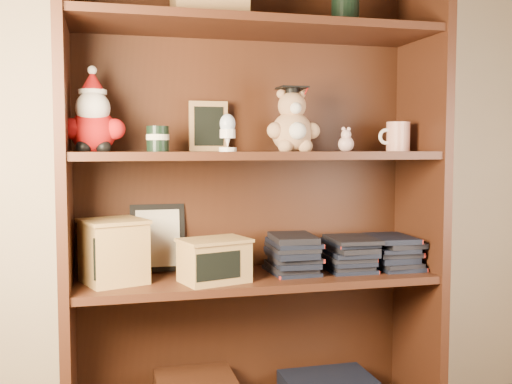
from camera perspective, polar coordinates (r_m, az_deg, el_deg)
bookcase at (r=1.97m, az=-0.44°, el=-1.09°), size 1.20×0.35×1.60m
shelf_lower at (r=1.96m, az=0.00°, el=-8.27°), size 1.14×0.33×0.02m
shelf_upper at (r=1.91m, az=0.00°, el=3.51°), size 1.14×0.33×0.02m
santa_plush at (r=1.85m, az=-15.25°, el=6.68°), size 0.19×0.13×0.26m
teachers_tin at (r=1.86m, az=-9.34°, el=5.05°), size 0.07×0.07×0.08m
chalkboard_plaque at (r=2.00m, az=-4.56°, el=6.18°), size 0.13×0.07×0.16m
egg_cup at (r=1.82m, az=-2.72°, el=5.80°), size 0.05×0.05×0.11m
grad_teddy_bear at (r=1.94m, az=3.49°, el=6.28°), size 0.18×0.15×0.21m
pink_figurine at (r=2.01m, az=8.57°, el=4.75°), size 0.05×0.05×0.08m
teacher_mug at (r=2.09m, az=13.32°, el=5.16°), size 0.11×0.08×0.10m
certificate_frame at (r=2.02m, az=-9.34°, el=-4.34°), size 0.18×0.05×0.22m
treats_box at (r=1.88m, az=-13.41°, el=-5.47°), size 0.23×0.23×0.19m
pencils_box at (r=1.85m, az=-3.99°, el=-6.48°), size 0.24×0.20×0.13m
book_stack_left at (r=1.98m, az=3.54°, el=-5.90°), size 0.14×0.20×0.13m
book_stack_mid at (r=2.05m, az=8.82°, el=-5.60°), size 0.14×0.20×0.13m
book_stack_right at (r=2.11m, az=12.84°, el=-5.56°), size 0.14×0.20×0.11m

